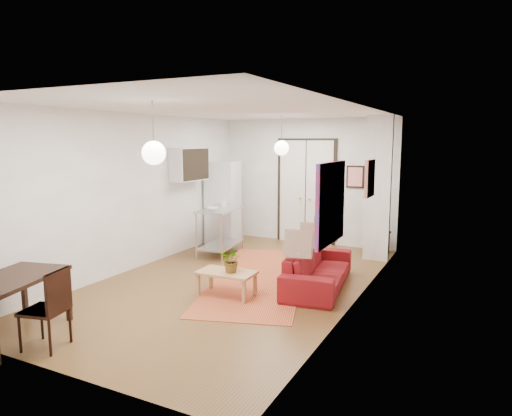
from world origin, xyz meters
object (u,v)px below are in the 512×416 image
at_px(dining_chair_far, 51,300).
at_px(black_side_chair, 378,228).
at_px(coffee_table, 227,275).
at_px(fridge, 223,202).
at_px(dining_chair_near, 51,300).
at_px(sofa, 318,269).
at_px(kitchen_counter, 221,224).
at_px(dining_table, 9,285).

bearing_deg(dining_chair_far, black_side_chair, 144.53).
distance_m(coffee_table, fridge, 3.85).
bearing_deg(dining_chair_near, sofa, 134.79).
bearing_deg(coffee_table, dining_chair_near, -112.38).
bearing_deg(sofa, coffee_table, 125.59).
relative_size(dining_chair_near, dining_chair_far, 1.00).
distance_m(coffee_table, kitchen_counter, 2.72).
bearing_deg(dining_chair_far, dining_chair_near, 0.00).
distance_m(kitchen_counter, fridge, 1.14).
xyz_separation_m(dining_chair_near, black_side_chair, (2.49, 6.29, 0.00)).
height_order(coffee_table, dining_chair_far, dining_chair_far).
height_order(coffee_table, black_side_chair, black_side_chair).
height_order(fridge, dining_chair_near, fridge).
bearing_deg(sofa, dining_chair_near, 140.67).
height_order(coffee_table, dining_table, dining_table).
relative_size(coffee_table, fridge, 0.47).
xyz_separation_m(sofa, black_side_chair, (0.38, 2.83, 0.24)).
distance_m(sofa, dining_chair_near, 4.07).
xyz_separation_m(fridge, dining_chair_far, (1.00, -5.64, -0.41)).
distance_m(dining_table, dining_chair_far, 0.62).
xyz_separation_m(sofa, kitchen_counter, (-2.60, 1.20, 0.34)).
xyz_separation_m(dining_table, dining_chair_far, (0.60, 0.09, -0.13)).
distance_m(coffee_table, dining_chair_far, 2.60).
distance_m(kitchen_counter, dining_chair_near, 4.69).
bearing_deg(dining_chair_far, kitchen_counter, 172.10).
xyz_separation_m(coffee_table, fridge, (-1.99, 3.24, 0.62)).
distance_m(dining_chair_near, black_side_chair, 6.77).
bearing_deg(coffee_table, black_side_chair, 68.90).
xyz_separation_m(fridge, dining_chair_near, (1.00, -5.64, -0.41)).
bearing_deg(kitchen_counter, dining_chair_near, -92.02).
height_order(fridge, dining_chair_far, fridge).
height_order(sofa, black_side_chair, black_side_chair).
relative_size(sofa, coffee_table, 2.32).
bearing_deg(dining_table, kitchen_counter, 88.67).
xyz_separation_m(kitchen_counter, dining_table, (-0.11, -4.76, 0.03)).
distance_m(sofa, black_side_chair, 2.86).
distance_m(fridge, black_side_chair, 3.58).
distance_m(fridge, dining_chair_far, 5.74).
distance_m(kitchen_counter, dining_table, 4.76).
bearing_deg(black_side_chair, sofa, 97.45).
height_order(sofa, coffee_table, sofa).
bearing_deg(coffee_table, dining_table, -122.49).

